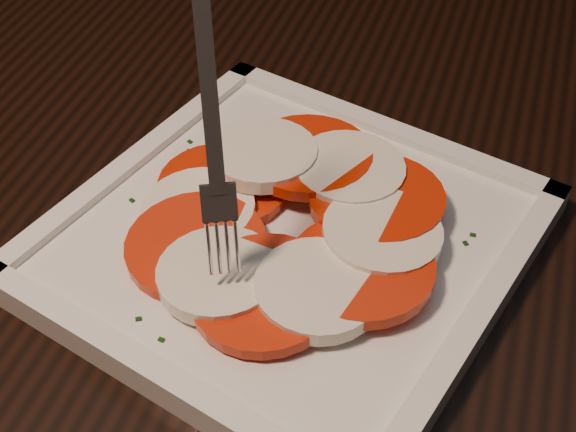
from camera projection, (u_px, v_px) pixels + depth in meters
name	position (u px, v px, depth m)	size (l,w,h in m)	color
table	(311.00, 280.00, 0.62)	(1.23, 0.85, 0.75)	black
plate	(288.00, 242.00, 0.50)	(0.27, 0.27, 0.01)	white
caprese_salad	(288.00, 221.00, 0.49)	(0.22, 0.21, 0.03)	red
fork	(211.00, 114.00, 0.41)	(0.02, 0.06, 0.17)	white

